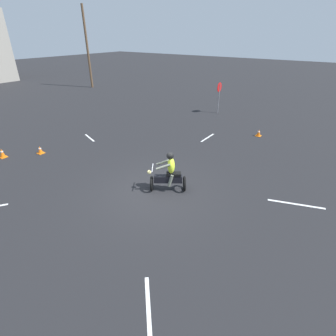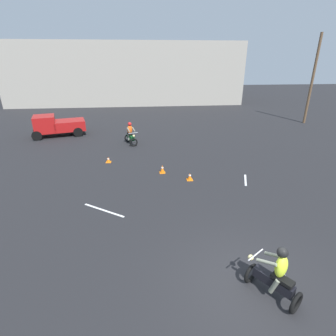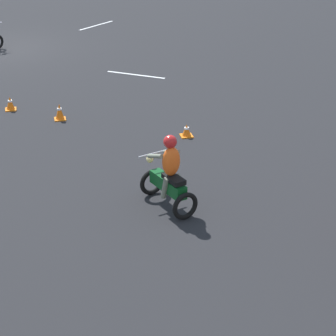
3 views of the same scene
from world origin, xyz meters
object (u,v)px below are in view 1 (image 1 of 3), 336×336
Objects in this scene: traffic_cone_mid_center at (259,133)px; traffic_cone_near_left at (40,150)px; utility_pole_near at (87,48)px; stop_sign at (219,92)px; traffic_cone_near_right at (2,153)px; motorcycle_rider_foreground at (169,174)px.

traffic_cone_near_left is at bearing 136.75° from traffic_cone_mid_center.
utility_pole_near reaches higher than traffic_cone_mid_center.
stop_sign is 13.08m from traffic_cone_near_left.
utility_pole_near is (15.23, 10.99, 3.85)m from traffic_cone_near_right.
stop_sign is 4.89× the size of traffic_cone_near_right.
traffic_cone_near_left is at bearing 62.22° from motorcycle_rider_foreground.
stop_sign is 5.68× the size of traffic_cone_near_left.
motorcycle_rider_foreground reaches higher than traffic_cone_mid_center.
traffic_cone_near_right reaches higher than traffic_cone_near_left.
traffic_cone_mid_center is 0.05× the size of utility_pole_near.
traffic_cone_mid_center is 21.51m from utility_pole_near.
stop_sign is at bearing -21.35° from traffic_cone_near_right.
traffic_cone_mid_center reaches higher than traffic_cone_near_left.
utility_pole_near is at bearing 76.81° from traffic_cone_mid_center.
motorcycle_rider_foreground is 0.20× the size of utility_pole_near.
stop_sign is at bearing -95.50° from utility_pole_near.
traffic_cone_near_right is at bearing 70.12° from motorcycle_rider_foreground.
traffic_cone_near_right is (-2.26, 8.63, -0.50)m from motorcycle_rider_foreground.
traffic_cone_mid_center is (8.15, -0.98, -0.53)m from motorcycle_rider_foreground.
stop_sign reaches higher than traffic_cone_near_left.
traffic_cone_near_left is at bearing -38.95° from traffic_cone_near_right.
motorcycle_rider_foreground reaches higher than traffic_cone_near_left.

